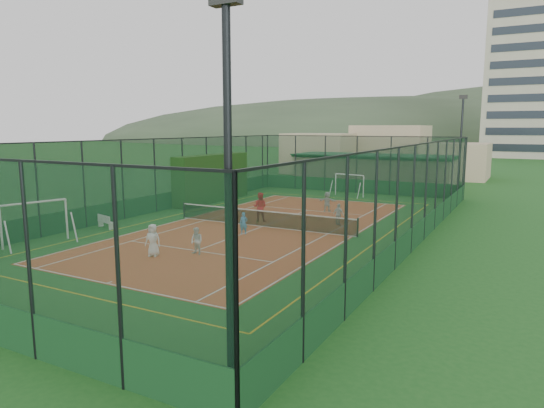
{
  "coord_description": "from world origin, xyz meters",
  "views": [
    {
      "loc": [
        13.67,
        -24.28,
        5.78
      ],
      "look_at": [
        0.04,
        1.1,
        1.2
      ],
      "focal_mm": 32.0,
      "sensor_mm": 36.0,
      "label": 1
    }
  ],
  "objects_px": {
    "child_near_mid": "(244,223)",
    "child_near_right": "(197,241)",
    "apartment_tower": "(529,78)",
    "child_far_left": "(234,208)",
    "futsal_goal_far": "(349,185)",
    "child_near_left": "(153,240)",
    "coach": "(260,207)",
    "floodlight_ne": "(460,148)",
    "child_far_back": "(327,202)",
    "floodlight_se": "(229,214)",
    "white_bench": "(106,221)",
    "clubhouse": "(373,171)",
    "child_far_right": "(339,214)",
    "futsal_goal_near": "(35,223)"
  },
  "relations": [
    {
      "from": "child_far_right",
      "to": "child_near_mid",
      "type": "bearing_deg",
      "value": 70.48
    },
    {
      "from": "futsal_goal_far",
      "to": "child_near_mid",
      "type": "relative_size",
      "value": 2.34
    },
    {
      "from": "apartment_tower",
      "to": "child_near_mid",
      "type": "distance_m",
      "value": 86.31
    },
    {
      "from": "child_near_left",
      "to": "child_far_right",
      "type": "height_order",
      "value": "child_near_left"
    },
    {
      "from": "apartment_tower",
      "to": "child_near_mid",
      "type": "xyz_separation_m",
      "value": [
        -11.91,
        -84.27,
        -14.39
      ]
    },
    {
      "from": "child_near_left",
      "to": "clubhouse",
      "type": "bearing_deg",
      "value": 70.51
    },
    {
      "from": "futsal_goal_far",
      "to": "floodlight_ne",
      "type": "bearing_deg",
      "value": 25.4
    },
    {
      "from": "child_far_back",
      "to": "coach",
      "type": "bearing_deg",
      "value": 57.14
    },
    {
      "from": "child_near_mid",
      "to": "child_near_right",
      "type": "height_order",
      "value": "child_near_right"
    },
    {
      "from": "child_near_left",
      "to": "child_far_back",
      "type": "xyz_separation_m",
      "value": [
        2.53,
        14.7,
        -0.05
      ]
    },
    {
      "from": "clubhouse",
      "to": "child_far_back",
      "type": "bearing_deg",
      "value": -84.79
    },
    {
      "from": "futsal_goal_far",
      "to": "coach",
      "type": "distance_m",
      "value": 13.35
    },
    {
      "from": "child_far_back",
      "to": "coach",
      "type": "xyz_separation_m",
      "value": [
        -2.34,
        -5.29,
        0.21
      ]
    },
    {
      "from": "child_far_left",
      "to": "child_far_back",
      "type": "relative_size",
      "value": 1.01
    },
    {
      "from": "child_near_mid",
      "to": "white_bench",
      "type": "bearing_deg",
      "value": 177.77
    },
    {
      "from": "floodlight_se",
      "to": "apartment_tower",
      "type": "xyz_separation_m",
      "value": [
        3.4,
        98.6,
        10.88
      ]
    },
    {
      "from": "clubhouse",
      "to": "futsal_goal_far",
      "type": "distance_m",
      "value": 7.39
    },
    {
      "from": "child_far_back",
      "to": "coach",
      "type": "height_order",
      "value": "coach"
    },
    {
      "from": "clubhouse",
      "to": "child_far_back",
      "type": "relative_size",
      "value": 11.03
    },
    {
      "from": "futsal_goal_far",
      "to": "floodlight_se",
      "type": "bearing_deg",
      "value": -62.64
    },
    {
      "from": "apartment_tower",
      "to": "child_near_left",
      "type": "bearing_deg",
      "value": -98.29
    },
    {
      "from": "clubhouse",
      "to": "child_far_left",
      "type": "bearing_deg",
      "value": -97.61
    },
    {
      "from": "floodlight_se",
      "to": "child_far_back",
      "type": "xyz_separation_m",
      "value": [
        -7.2,
        23.23,
        -3.43
      ]
    },
    {
      "from": "child_near_mid",
      "to": "coach",
      "type": "height_order",
      "value": "coach"
    },
    {
      "from": "clubhouse",
      "to": "child_far_right",
      "type": "xyz_separation_m",
      "value": [
        3.76,
        -19.45,
        -0.92
      ]
    },
    {
      "from": "futsal_goal_near",
      "to": "child_near_left",
      "type": "distance_m",
      "value": 6.85
    },
    {
      "from": "futsal_goal_far",
      "to": "child_far_left",
      "type": "relative_size",
      "value": 2.03
    },
    {
      "from": "futsal_goal_near",
      "to": "child_near_mid",
      "type": "distance_m",
      "value": 10.49
    },
    {
      "from": "white_bench",
      "to": "child_far_back",
      "type": "distance_m",
      "value": 14.54
    },
    {
      "from": "futsal_goal_far",
      "to": "child_near_right",
      "type": "height_order",
      "value": "futsal_goal_far"
    },
    {
      "from": "white_bench",
      "to": "child_near_mid",
      "type": "bearing_deg",
      "value": 31.95
    },
    {
      "from": "child_near_right",
      "to": "child_far_left",
      "type": "bearing_deg",
      "value": 120.04
    },
    {
      "from": "child_near_left",
      "to": "coach",
      "type": "xyz_separation_m",
      "value": [
        0.2,
        9.41,
        0.16
      ]
    },
    {
      "from": "clubhouse",
      "to": "child_far_right",
      "type": "relative_size",
      "value": 11.75
    },
    {
      "from": "floodlight_se",
      "to": "apartment_tower",
      "type": "height_order",
      "value": "apartment_tower"
    },
    {
      "from": "floodlight_ne",
      "to": "clubhouse",
      "type": "distance_m",
      "value": 10.47
    },
    {
      "from": "child_far_right",
      "to": "white_bench",
      "type": "bearing_deg",
      "value": 49.56
    },
    {
      "from": "floodlight_ne",
      "to": "clubhouse",
      "type": "height_order",
      "value": "floodlight_ne"
    },
    {
      "from": "apartment_tower",
      "to": "futsal_goal_far",
      "type": "height_order",
      "value": "apartment_tower"
    },
    {
      "from": "child_near_left",
      "to": "child_near_right",
      "type": "relative_size",
      "value": 1.18
    },
    {
      "from": "child_far_left",
      "to": "child_far_right",
      "type": "bearing_deg",
      "value": -177.95
    },
    {
      "from": "white_bench",
      "to": "child_near_left",
      "type": "bearing_deg",
      "value": -12.04
    },
    {
      "from": "apartment_tower",
      "to": "child_near_mid",
      "type": "relative_size",
      "value": 24.95
    },
    {
      "from": "white_bench",
      "to": "child_far_back",
      "type": "relative_size",
      "value": 1.04
    },
    {
      "from": "child_near_mid",
      "to": "coach",
      "type": "xyz_separation_m",
      "value": [
        -1.03,
        3.61,
        0.3
      ]
    },
    {
      "from": "futsal_goal_far",
      "to": "coach",
      "type": "xyz_separation_m",
      "value": [
        -1.12,
        -13.3,
        0.0
      ]
    },
    {
      "from": "futsal_goal_far",
      "to": "child_near_mid",
      "type": "bearing_deg",
      "value": -78.03
    },
    {
      "from": "floodlight_se",
      "to": "clubhouse",
      "type": "distance_m",
      "value": 39.63
    },
    {
      "from": "floodlight_se",
      "to": "child_near_right",
      "type": "height_order",
      "value": "floodlight_se"
    },
    {
      "from": "apartment_tower",
      "to": "child_far_left",
      "type": "xyz_separation_m",
      "value": [
        -14.78,
        -80.8,
        -14.29
      ]
    }
  ]
}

